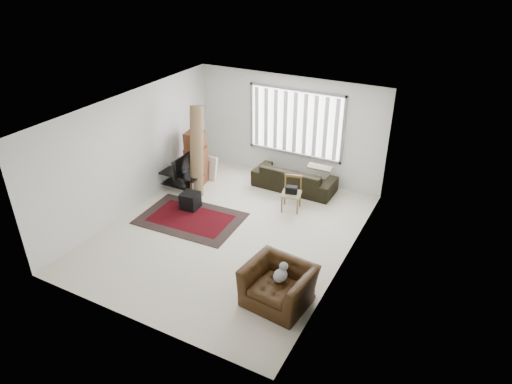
# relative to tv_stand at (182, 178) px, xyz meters

# --- Properties ---
(room) EXTENTS (6.00, 6.02, 2.71)m
(room) POSITION_rel_tv_stand_xyz_m (1.98, -0.49, 1.39)
(room) COLOR beige
(room) RESTS_ON ground
(persian_rug) EXTENTS (2.32, 1.61, 0.02)m
(persian_rug) POSITION_rel_tv_stand_xyz_m (0.91, -0.97, -0.36)
(persian_rug) COLOR black
(persian_rug) RESTS_ON ground
(tv_stand) EXTENTS (1.03, 0.47, 0.52)m
(tv_stand) POSITION_rel_tv_stand_xyz_m (0.00, 0.00, 0.00)
(tv_stand) COLOR black
(tv_stand) RESTS_ON ground
(tv) EXTENTS (0.11, 0.84, 0.48)m
(tv) POSITION_rel_tv_stand_xyz_m (0.00, -0.00, 0.38)
(tv) COLOR black
(tv) RESTS_ON tv_stand
(subwoofer) EXTENTS (0.42, 0.42, 0.39)m
(subwoofer) POSITION_rel_tv_stand_xyz_m (0.65, -0.58, -0.16)
(subwoofer) COLOR black
(subwoofer) RESTS_ON persian_rug
(moving_boxes) EXTENTS (0.61, 0.57, 1.33)m
(moving_boxes) POSITION_rel_tv_stand_xyz_m (-0.02, 0.69, 0.24)
(moving_boxes) COLOR brown
(moving_boxes) RESTS_ON ground
(white_flatpack) EXTENTS (0.50, 0.23, 0.62)m
(white_flatpack) POSITION_rel_tv_stand_xyz_m (0.17, 0.95, -0.06)
(white_flatpack) COLOR silver
(white_flatpack) RESTS_ON ground
(rolled_rug) EXTENTS (0.61, 0.92, 2.17)m
(rolled_rug) POSITION_rel_tv_stand_xyz_m (0.35, 0.22, 0.71)
(rolled_rug) COLOR brown
(rolled_rug) RESTS_ON ground
(sofa) EXTENTS (2.07, 0.92, 0.79)m
(sofa) POSITION_rel_tv_stand_xyz_m (2.39, 1.45, 0.02)
(sofa) COLOR black
(sofa) RESTS_ON ground
(side_chair) EXTENTS (0.52, 0.52, 0.80)m
(side_chair) POSITION_rel_tv_stand_xyz_m (2.73, 0.50, 0.07)
(side_chair) COLOR #827555
(side_chair) RESTS_ON ground
(armchair) EXTENTS (1.21, 1.08, 0.82)m
(armchair) POSITION_rel_tv_stand_xyz_m (3.81, -2.49, 0.04)
(armchair) COLOR #321C0A
(armchair) RESTS_ON ground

